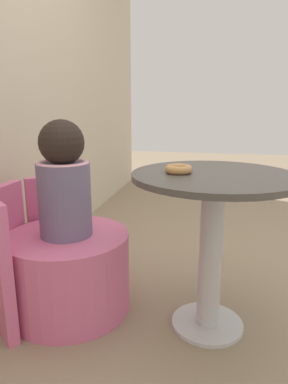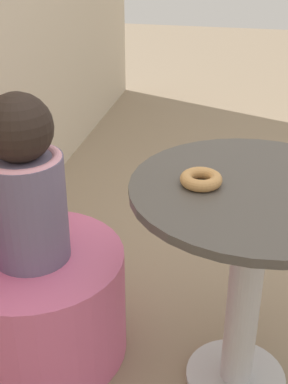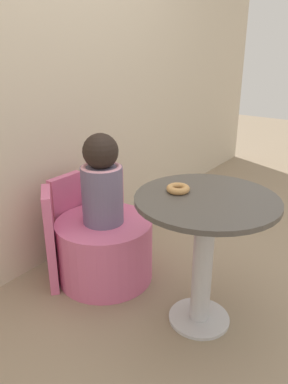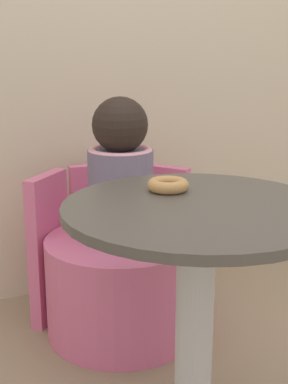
% 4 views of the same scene
% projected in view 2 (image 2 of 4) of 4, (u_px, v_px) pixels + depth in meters
% --- Properties ---
extents(ground_plane, '(12.00, 12.00, 0.00)m').
position_uv_depth(ground_plane, '(231.00, 365.00, 1.81)').
color(ground_plane, gray).
extents(round_table, '(0.69, 0.69, 0.71)m').
position_uv_depth(round_table, '(250.00, 246.00, 1.52)').
color(round_table, silver).
rests_on(round_table, ground_plane).
extents(tub_chair, '(0.59, 0.59, 0.39)m').
position_uv_depth(tub_chair, '(38.00, 303.00, 1.80)').
color(tub_chair, '#DB6693').
rests_on(tub_chair, ground_plane).
extents(child_figure, '(0.24, 0.24, 0.54)m').
position_uv_depth(child_figure, '(25.00, 184.00, 1.59)').
color(child_figure, slate).
rests_on(child_figure, tub_chair).
extents(donut, '(0.11, 0.11, 0.03)m').
position_uv_depth(donut, '(201.00, 179.00, 1.43)').
color(donut, tan).
rests_on(donut, round_table).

